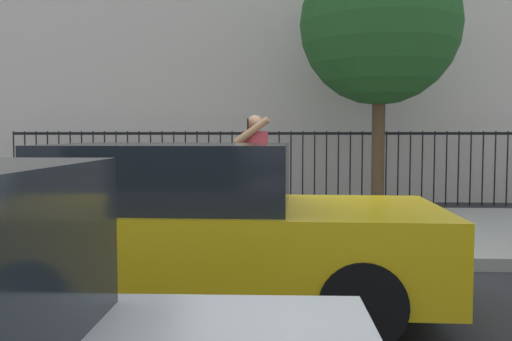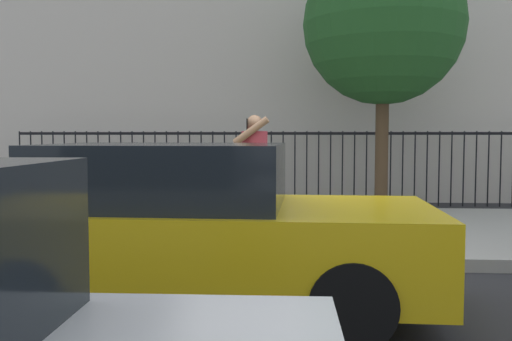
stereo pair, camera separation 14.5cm
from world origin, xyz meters
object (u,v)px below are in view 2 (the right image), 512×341
object	(u,v)px
pedestrian_on_phone	(255,167)
street_tree_near	(383,25)
street_bench	(79,187)
taxi_yellow	(185,229)

from	to	relation	value
pedestrian_on_phone	street_tree_near	bearing A→B (deg)	57.69
street_bench	street_tree_near	distance (m)	6.24
taxi_yellow	pedestrian_on_phone	size ratio (longest dim) A/B	2.60
street_tree_near	taxi_yellow	bearing A→B (deg)	-113.69
street_bench	pedestrian_on_phone	bearing A→B (deg)	-31.19
street_bench	street_tree_near	size ratio (longest dim) A/B	0.31
pedestrian_on_phone	street_bench	size ratio (longest dim) A/B	1.02
taxi_yellow	street_tree_near	size ratio (longest dim) A/B	0.83
taxi_yellow	street_tree_near	bearing A→B (deg)	66.31
pedestrian_on_phone	street_tree_near	size ratio (longest dim) A/B	0.32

